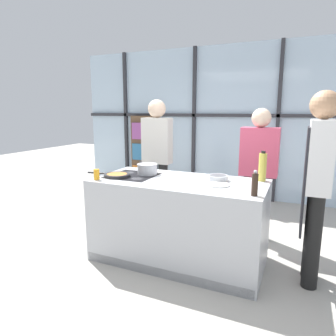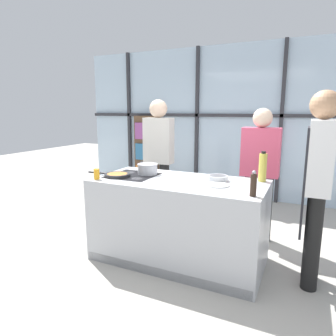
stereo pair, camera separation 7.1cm
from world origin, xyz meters
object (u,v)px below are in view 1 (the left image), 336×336
spectator_far_left (157,153)px  juice_glass_near (97,175)px  chef (317,177)px  pepper_grinder (255,184)px  white_plate (218,185)px  mixing_bowl (218,178)px  oil_bottle (262,167)px  spectator_center_left (259,167)px  saucepan (147,169)px  frying_pan (116,175)px

spectator_far_left → juice_glass_near: (-0.11, -1.25, -0.08)m
chef → pepper_grinder: 0.63m
juice_glass_near → white_plate: bearing=12.7°
mixing_bowl → oil_bottle: (0.43, 0.17, 0.12)m
chef → mixing_bowl: 0.94m
spectator_center_left → oil_bottle: bearing=100.5°
oil_bottle → pepper_grinder: size_ratio=1.39×
chef → saucepan: bearing=88.9°
saucepan → white_plate: (0.89, -0.18, -0.06)m
chef → mixing_bowl: chef is taller
pepper_grinder → white_plate: bearing=148.8°
white_plate → frying_pan: bearing=-176.6°
frying_pan → spectator_center_left: bearing=36.5°
mixing_bowl → spectator_far_left: bearing=145.0°
mixing_bowl → oil_bottle: 0.47m
saucepan → mixing_bowl: size_ratio=1.65×
spectator_far_left → saucepan: spectator_far_left is taller
chef → spectator_center_left: (-0.62, 0.82, -0.10)m
spectator_center_left → mixing_bowl: 0.82m
spectator_far_left → white_plate: 1.50m
saucepan → pepper_grinder: 1.33m
saucepan → mixing_bowl: bearing=1.7°
mixing_bowl → oil_bottle: size_ratio=0.67×
spectator_center_left → oil_bottle: spectator_center_left is taller
saucepan → white_plate: 0.91m
mixing_bowl → pepper_grinder: (0.44, -0.44, 0.07)m
chef → juice_glass_near: (-2.13, -0.43, -0.07)m
chef → oil_bottle: size_ratio=5.69×
spectator_far_left → pepper_grinder: 1.93m
spectator_center_left → frying_pan: 1.75m
saucepan → pepper_grinder: size_ratio=1.54×
white_plate → oil_bottle: 0.55m
spectator_far_left → spectator_center_left: spectator_far_left is taller
saucepan → frying_pan: bearing=-135.5°
pepper_grinder → juice_glass_near: pepper_grinder is taller
spectator_center_left → white_plate: 1.00m
spectator_center_left → mixing_bowl: size_ratio=7.76×
spectator_far_left → spectator_center_left: bearing=-180.0°
mixing_bowl → spectator_center_left: bearing=67.4°
white_plate → spectator_center_left: bearing=75.1°
spectator_far_left → white_plate: spectator_far_left is taller
white_plate → chef: bearing=9.7°
chef → oil_bottle: (-0.51, 0.23, 0.02)m
saucepan → white_plate: saucepan is taller
oil_bottle → pepper_grinder: 0.61m
pepper_grinder → saucepan: bearing=162.0°
spectator_center_left → saucepan: spectator_center_left is taller
spectator_center_left → mixing_bowl: (-0.32, -0.76, -0.00)m
spectator_center_left → juice_glass_near: (-1.51, -1.25, 0.02)m
saucepan → oil_bottle: size_ratio=1.11×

